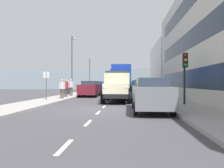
# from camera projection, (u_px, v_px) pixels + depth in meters

# --- Properties ---
(ground_plane) EXTENTS (80.00, 80.00, 0.00)m
(ground_plane) POSITION_uv_depth(u_px,v_px,m) (114.00, 96.00, 21.44)
(ground_plane) COLOR #423F44
(sidewalk_left) EXTENTS (2.58, 43.49, 0.15)m
(sidewalk_left) POSITION_uv_depth(u_px,v_px,m) (158.00, 96.00, 21.05)
(sidewalk_left) COLOR #9E9993
(sidewalk_left) RESTS_ON ground_plane
(sidewalk_right) EXTENTS (2.58, 43.49, 0.15)m
(sidewalk_right) POSITION_uv_depth(u_px,v_px,m) (72.00, 95.00, 21.83)
(sidewalk_right) COLOR #9E9993
(sidewalk_right) RESTS_ON ground_plane
(road_centreline_markings) EXTENTS (0.12, 39.24, 0.01)m
(road_centreline_markings) POSITION_uv_depth(u_px,v_px,m) (114.00, 97.00, 20.81)
(road_centreline_markings) COLOR silver
(road_centreline_markings) RESTS_ON ground_plane
(building_far_block) EXTENTS (7.89, 12.43, 8.16)m
(building_far_block) POSITION_uv_depth(u_px,v_px,m) (178.00, 68.00, 32.62)
(building_far_block) COLOR silver
(building_far_block) RESTS_ON ground_plane
(sea_horizon) EXTENTS (80.00, 0.80, 5.00)m
(sea_horizon) POSITION_uv_depth(u_px,v_px,m) (121.00, 79.00, 46.10)
(sea_horizon) COLOR #84939E
(sea_horizon) RESTS_ON ground_plane
(seawall_railing) EXTENTS (28.08, 0.08, 1.20)m
(seawall_railing) POSITION_uv_depth(u_px,v_px,m) (121.00, 86.00, 42.51)
(seawall_railing) COLOR #4C5156
(seawall_railing) RESTS_ON ground_plane
(truck_vintage_cream) EXTENTS (2.17, 5.64, 2.43)m
(truck_vintage_cream) POSITION_uv_depth(u_px,v_px,m) (117.00, 87.00, 15.02)
(truck_vintage_cream) COLOR black
(truck_vintage_cream) RESTS_ON ground_plane
(lorry_cargo_blue) EXTENTS (2.58, 8.20, 3.87)m
(lorry_cargo_blue) POSITION_uv_depth(u_px,v_px,m) (122.00, 79.00, 25.67)
(lorry_cargo_blue) COLOR #193899
(lorry_cargo_blue) RESTS_ON ground_plane
(car_grey_kerbside_near) EXTENTS (1.84, 4.08, 1.72)m
(car_grey_kerbside_near) POSITION_uv_depth(u_px,v_px,m) (151.00, 94.00, 9.79)
(car_grey_kerbside_near) COLOR slate
(car_grey_kerbside_near) RESTS_ON ground_plane
(car_teal_kerbside_1) EXTENTS (1.80, 3.88, 1.72)m
(car_teal_kerbside_1) POSITION_uv_depth(u_px,v_px,m) (142.00, 90.00, 15.37)
(car_teal_kerbside_1) COLOR #1E6670
(car_teal_kerbside_1) RESTS_ON ground_plane
(car_black_kerbside_2) EXTENTS (1.81, 4.45, 1.72)m
(car_black_kerbside_2) POSITION_uv_depth(u_px,v_px,m) (138.00, 88.00, 20.82)
(car_black_kerbside_2) COLOR black
(car_black_kerbside_2) RESTS_ON ground_plane
(car_maroon_oppositeside_0) EXTENTS (1.97, 4.09, 1.72)m
(car_maroon_oppositeside_0) POSITION_uv_depth(u_px,v_px,m) (90.00, 88.00, 21.00)
(car_maroon_oppositeside_0) COLOR maroon
(car_maroon_oppositeside_0) RESTS_ON ground_plane
(car_navy_oppositeside_1) EXTENTS (1.85, 4.12, 1.72)m
(car_navy_oppositeside_1) POSITION_uv_depth(u_px,v_px,m) (98.00, 87.00, 26.54)
(car_navy_oppositeside_1) COLOR navy
(car_navy_oppositeside_1) RESTS_ON ground_plane
(pedestrian_couple_b) EXTENTS (0.53, 0.34, 1.68)m
(pedestrian_couple_b) POSITION_uv_depth(u_px,v_px,m) (62.00, 87.00, 16.74)
(pedestrian_couple_b) COLOR #4C473D
(pedestrian_couple_b) RESTS_ON sidewalk_right
(pedestrian_with_bag) EXTENTS (0.53, 0.34, 1.68)m
(pedestrian_with_bag) POSITION_uv_depth(u_px,v_px,m) (66.00, 87.00, 18.57)
(pedestrian_with_bag) COLOR #383342
(pedestrian_with_bag) RESTS_ON sidewalk_right
(pedestrian_strolling) EXTENTS (0.53, 0.34, 1.80)m
(pedestrian_strolling) POSITION_uv_depth(u_px,v_px,m) (71.00, 86.00, 20.30)
(pedestrian_strolling) COLOR #4C473D
(pedestrian_strolling) RESTS_ON sidewalk_right
(pedestrian_in_dark_coat) EXTENTS (0.53, 0.34, 1.64)m
(pedestrian_in_dark_coat) POSITION_uv_depth(u_px,v_px,m) (69.00, 86.00, 22.59)
(pedestrian_in_dark_coat) COLOR black
(pedestrian_in_dark_coat) RESTS_ON sidewalk_right
(traffic_light_near) EXTENTS (0.28, 0.41, 3.20)m
(traffic_light_near) POSITION_uv_depth(u_px,v_px,m) (185.00, 67.00, 11.86)
(traffic_light_near) COLOR black
(traffic_light_near) RESTS_ON sidewalk_left
(lamp_post_promenade) EXTENTS (0.32, 1.14, 6.81)m
(lamp_post_promenade) POSITION_uv_depth(u_px,v_px,m) (72.00, 60.00, 22.20)
(lamp_post_promenade) COLOR #59595B
(lamp_post_promenade) RESTS_ON sidewalk_right
(lamp_post_far) EXTENTS (0.32, 1.14, 5.54)m
(lamp_post_far) POSITION_uv_depth(u_px,v_px,m) (90.00, 71.00, 32.65)
(lamp_post_far) COLOR #59595B
(lamp_post_far) RESTS_ON sidewalk_right
(street_sign) EXTENTS (0.50, 0.07, 2.25)m
(street_sign) POSITION_uv_depth(u_px,v_px,m) (46.00, 81.00, 15.53)
(street_sign) COLOR #4C4C4C
(street_sign) RESTS_ON sidewalk_right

